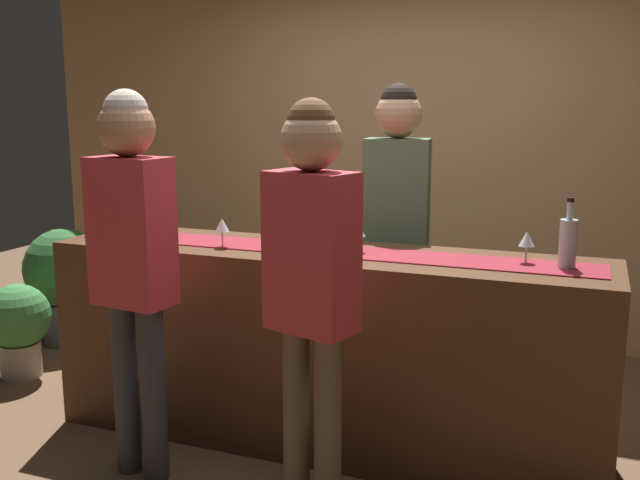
# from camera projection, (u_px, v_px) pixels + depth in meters

# --- Properties ---
(ground_plane) EXTENTS (10.00, 10.00, 0.00)m
(ground_plane) POSITION_uv_depth(u_px,v_px,m) (322.00, 439.00, 3.60)
(ground_plane) COLOR brown
(back_wall) EXTENTS (6.00, 0.12, 2.90)m
(back_wall) POSITION_uv_depth(u_px,v_px,m) (418.00, 132.00, 5.07)
(back_wall) COLOR tan
(back_wall) RESTS_ON ground
(bar_counter) EXTENTS (2.68, 0.60, 0.97)m
(bar_counter) POSITION_uv_depth(u_px,v_px,m) (322.00, 347.00, 3.51)
(bar_counter) COLOR #472B19
(bar_counter) RESTS_ON ground
(counter_runner_cloth) EXTENTS (2.55, 0.28, 0.01)m
(counter_runner_cloth) POSITION_uv_depth(u_px,v_px,m) (323.00, 250.00, 3.42)
(counter_runner_cloth) COLOR maroon
(counter_runner_cloth) RESTS_ON bar_counter
(wine_bottle_green) EXTENTS (0.07, 0.07, 0.30)m
(wine_bottle_green) POSITION_uv_depth(u_px,v_px,m) (122.00, 211.00, 3.88)
(wine_bottle_green) COLOR #194723
(wine_bottle_green) RESTS_ON bar_counter
(wine_bottle_clear) EXTENTS (0.07, 0.07, 0.30)m
(wine_bottle_clear) POSITION_uv_depth(u_px,v_px,m) (568.00, 242.00, 3.03)
(wine_bottle_clear) COLOR #B2C6C1
(wine_bottle_clear) RESTS_ON bar_counter
(wine_bottle_amber) EXTENTS (0.07, 0.07, 0.30)m
(wine_bottle_amber) POSITION_uv_depth(u_px,v_px,m) (279.00, 224.00, 3.47)
(wine_bottle_amber) COLOR brown
(wine_bottle_amber) RESTS_ON bar_counter
(wine_glass_near_customer) EXTENTS (0.07, 0.07, 0.14)m
(wine_glass_near_customer) POSITION_uv_depth(u_px,v_px,m) (527.00, 240.00, 3.11)
(wine_glass_near_customer) COLOR silver
(wine_glass_near_customer) RESTS_ON bar_counter
(wine_glass_mid_counter) EXTENTS (0.07, 0.07, 0.14)m
(wine_glass_mid_counter) POSITION_uv_depth(u_px,v_px,m) (358.00, 231.00, 3.34)
(wine_glass_mid_counter) COLOR silver
(wine_glass_mid_counter) RESTS_ON bar_counter
(wine_glass_far_end) EXTENTS (0.07, 0.07, 0.14)m
(wine_glass_far_end) POSITION_uv_depth(u_px,v_px,m) (222.00, 226.00, 3.47)
(wine_glass_far_end) COLOR silver
(wine_glass_far_end) RESTS_ON bar_counter
(bartender) EXTENTS (0.36, 0.25, 1.76)m
(bartender) POSITION_uv_depth(u_px,v_px,m) (397.00, 209.00, 3.85)
(bartender) COLOR #26262B
(bartender) RESTS_ON ground
(customer_sipping) EXTENTS (0.38, 0.29, 1.68)m
(customer_sipping) POSITION_uv_depth(u_px,v_px,m) (312.00, 267.00, 2.77)
(customer_sipping) COLOR brown
(customer_sipping) RESTS_ON ground
(customer_browsing) EXTENTS (0.36, 0.24, 1.72)m
(customer_browsing) POSITION_uv_depth(u_px,v_px,m) (132.00, 244.00, 3.07)
(customer_browsing) COLOR #33333D
(customer_browsing) RESTS_ON ground
(potted_plant_tall) EXTENTS (0.55, 0.55, 0.81)m
(potted_plant_tall) POSITION_uv_depth(u_px,v_px,m) (65.00, 277.00, 4.98)
(potted_plant_tall) COLOR #4C4C51
(potted_plant_tall) RESTS_ON ground
(potted_plant_small) EXTENTS (0.40, 0.40, 0.58)m
(potted_plant_small) POSITION_uv_depth(u_px,v_px,m) (18.00, 324.00, 4.37)
(potted_plant_small) COLOR #9E9389
(potted_plant_small) RESTS_ON ground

